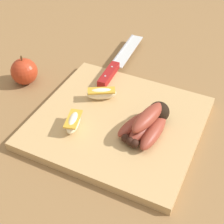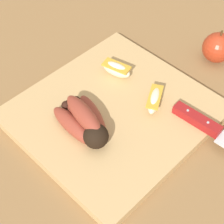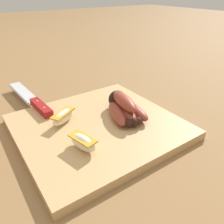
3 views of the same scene
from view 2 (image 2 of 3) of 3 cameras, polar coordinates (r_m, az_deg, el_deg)
ground_plane at (r=0.75m, az=1.39°, el=-0.42°), size 6.00×6.00×0.00m
cutting_board at (r=0.74m, az=0.29°, el=-0.13°), size 0.36×0.34×0.02m
banana_bunch at (r=0.69m, az=-4.20°, el=-1.54°), size 0.10×0.13×0.06m
chefs_knife at (r=0.72m, az=16.21°, el=-3.22°), size 0.05×0.28×0.02m
apple_wedge_near at (r=0.79m, az=0.69°, el=6.64°), size 0.04×0.07×0.03m
apple_wedge_middle at (r=0.73m, az=6.59°, el=1.91°), size 0.07×0.05×0.03m
whole_apple at (r=0.88m, az=16.02°, el=9.57°), size 0.07×0.07×0.08m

